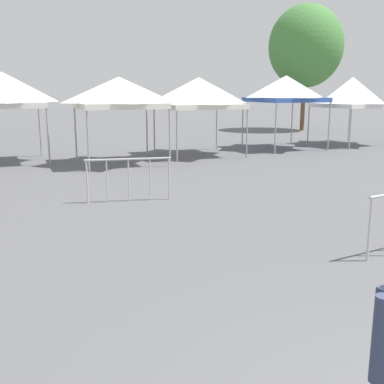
% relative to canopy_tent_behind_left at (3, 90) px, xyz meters
% --- Properties ---
extents(canopy_tent_behind_left, '(2.81, 2.81, 3.33)m').
position_rel_canopy_tent_behind_left_xyz_m(canopy_tent_behind_left, '(0.00, 0.00, 0.00)').
color(canopy_tent_behind_left, '#9E9EA3').
rests_on(canopy_tent_behind_left, ground).
extents(canopy_tent_behind_right, '(3.08, 3.08, 3.15)m').
position_rel_canopy_tent_behind_left_xyz_m(canopy_tent_behind_right, '(3.86, -1.79, -0.10)').
color(canopy_tent_behind_right, '#9E9EA3').
rests_on(canopy_tent_behind_right, ground).
extents(canopy_tent_far_right, '(3.22, 3.22, 3.19)m').
position_rel_canopy_tent_behind_left_xyz_m(canopy_tent_far_right, '(7.43, -0.85, -0.13)').
color(canopy_tent_far_right, '#9E9EA3').
rests_on(canopy_tent_far_right, ground).
extents(canopy_tent_center, '(2.97, 2.97, 3.32)m').
position_rel_canopy_tent_behind_left_xyz_m(canopy_tent_center, '(11.99, -0.38, 0.04)').
color(canopy_tent_center, '#9E9EA3').
rests_on(canopy_tent_center, ground).
extents(canopy_tent_left_of_center, '(3.19, 3.19, 3.30)m').
position_rel_canopy_tent_behind_left_xyz_m(canopy_tent_left_of_center, '(15.90, -0.29, -0.12)').
color(canopy_tent_left_of_center, '#9E9EA3').
rests_on(canopy_tent_left_of_center, ground).
extents(tree_behind_tents_center, '(4.81, 4.81, 8.09)m').
position_rel_canopy_tent_behind_left_xyz_m(tree_behind_tents_center, '(18.85, 7.64, 2.75)').
color(tree_behind_tents_center, brown).
rests_on(tree_behind_tents_center, ground).
extents(crowd_barrier_near_person, '(2.07, 0.47, 1.08)m').
position_rel_canopy_tent_behind_left_xyz_m(crowd_barrier_near_person, '(2.45, -7.82, -1.93)').
color(crowd_barrier_near_person, '#B7BABF').
rests_on(crowd_barrier_near_person, ground).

